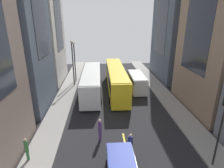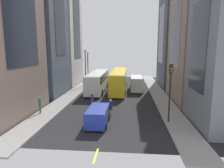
% 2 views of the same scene
% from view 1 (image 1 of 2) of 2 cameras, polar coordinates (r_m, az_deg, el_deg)
% --- Properties ---
extents(ground_plane, '(40.87, 40.87, 0.00)m').
position_cam_1_polar(ground_plane, '(27.08, 0.88, -3.56)').
color(ground_plane, black).
extents(sidewalk_west, '(2.57, 44.00, 0.15)m').
position_cam_1_polar(sidewalk_west, '(27.43, -14.21, -3.71)').
color(sidewalk_west, gray).
rests_on(sidewalk_west, ground).
extents(sidewalk_east, '(2.57, 44.00, 0.15)m').
position_cam_1_polar(sidewalk_east, '(28.52, 15.36, -2.91)').
color(sidewalk_east, gray).
rests_on(sidewalk_east, ground).
extents(lane_stripe_1, '(0.16, 2.00, 0.01)m').
position_cam_1_polar(lane_stripe_1, '(17.95, 3.80, -16.75)').
color(lane_stripe_1, yellow).
rests_on(lane_stripe_1, ground).
extents(lane_stripe_2, '(0.16, 2.00, 0.01)m').
position_cam_1_polar(lane_stripe_2, '(27.08, 0.88, -3.55)').
color(lane_stripe_2, yellow).
rests_on(lane_stripe_2, ground).
extents(lane_stripe_3, '(0.16, 2.00, 0.01)m').
position_cam_1_polar(lane_stripe_3, '(36.94, -0.48, 2.82)').
color(lane_stripe_3, yellow).
rests_on(lane_stripe_3, ground).
extents(lane_stripe_4, '(0.16, 2.00, 0.01)m').
position_cam_1_polar(lane_stripe_4, '(47.08, -1.27, 6.48)').
color(lane_stripe_4, yellow).
rests_on(lane_stripe_4, ground).
extents(building_west_2, '(9.82, 9.24, 24.49)m').
position_cam_1_polar(building_west_2, '(34.27, -25.02, 20.56)').
color(building_west_2, beige).
rests_on(building_west_2, ground).
extents(building_east_2, '(9.01, 10.77, 20.81)m').
position_cam_1_polar(building_east_2, '(36.26, 21.98, 17.85)').
color(building_east_2, '#4C5666').
rests_on(building_east_2, ground).
extents(city_bus_white, '(2.80, 12.63, 3.35)m').
position_cam_1_polar(city_bus_white, '(27.46, -6.35, 1.13)').
color(city_bus_white, silver).
rests_on(city_bus_white, ground).
extents(streetcar_yellow, '(2.70, 14.48, 3.59)m').
position_cam_1_polar(streetcar_yellow, '(28.37, 1.27, 2.10)').
color(streetcar_yellow, yellow).
rests_on(streetcar_yellow, ground).
extents(delivery_van_white, '(2.25, 6.03, 2.58)m').
position_cam_1_polar(delivery_van_white, '(28.78, 7.66, 0.90)').
color(delivery_van_white, white).
rests_on(delivery_van_white, ground).
extents(pedestrian_waiting_curb, '(0.40, 0.40, 1.93)m').
position_cam_1_polar(pedestrian_waiting_curb, '(15.88, 5.62, -17.80)').
color(pedestrian_waiting_curb, gold).
rests_on(pedestrian_waiting_curb, ground).
extents(pedestrian_walking_far, '(0.29, 0.29, 1.95)m').
position_cam_1_polar(pedestrian_walking_far, '(16.39, -24.79, -17.58)').
color(pedestrian_walking_far, '#336B38').
rests_on(pedestrian_walking_far, ground).
extents(pedestrian_crossing_mid, '(0.31, 0.31, 2.20)m').
position_cam_1_polar(pedestrian_crossing_mid, '(17.23, -3.75, -13.73)').
color(pedestrian_crossing_mid, '#593372').
rests_on(pedestrian_crossing_mid, ground).
extents(traffic_light_near_corner, '(0.32, 0.44, 5.80)m').
position_cam_1_polar(traffic_light_near_corner, '(15.00, 31.02, -8.86)').
color(traffic_light_near_corner, black).
rests_on(traffic_light_near_corner, ground).
extents(streetlamp_near, '(0.44, 0.44, 6.82)m').
position_cam_1_polar(streetlamp_near, '(32.58, -11.46, 8.03)').
color(streetlamp_near, black).
rests_on(streetlamp_near, ground).
extents(streetlamp_far, '(0.44, 0.44, 7.29)m').
position_cam_1_polar(streetlamp_far, '(30.27, -12.02, 7.62)').
color(streetlamp_far, black).
rests_on(streetlamp_far, ground).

